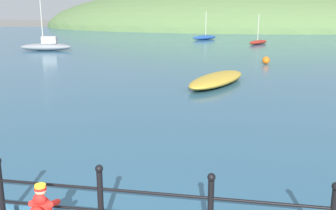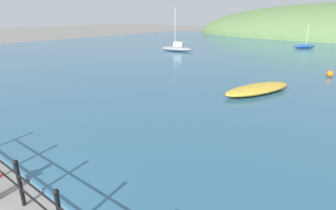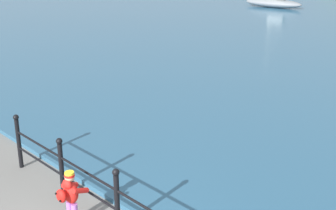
% 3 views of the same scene
% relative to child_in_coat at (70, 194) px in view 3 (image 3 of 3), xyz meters
% --- Properties ---
extents(iron_railing, '(6.83, 0.12, 1.21)m').
position_rel_child_in_coat_xyz_m(iron_railing, '(0.76, 0.41, 0.04)').
color(iron_railing, black).
rests_on(iron_railing, ground).
extents(child_in_coat, '(0.40, 0.54, 1.00)m').
position_rel_child_in_coat_xyz_m(child_in_coat, '(0.00, 0.00, 0.00)').
color(child_in_coat, '#AD66C6').
rests_on(child_in_coat, ground).
extents(boat_nearest_quay, '(4.21, 1.99, 5.05)m').
position_rel_child_in_coat_xyz_m(boat_nearest_quay, '(-12.52, 24.57, -0.13)').
color(boat_nearest_quay, gray).
rests_on(boat_nearest_quay, water).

